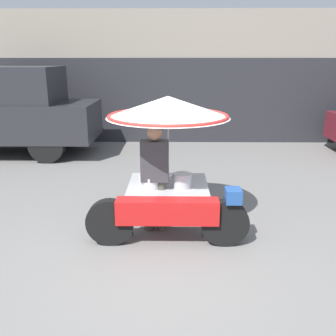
{
  "coord_description": "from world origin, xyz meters",
  "views": [
    {
      "loc": [
        0.14,
        -3.93,
        2.38
      ],
      "look_at": [
        0.07,
        1.17,
        0.87
      ],
      "focal_mm": 40.0,
      "sensor_mm": 36.0,
      "label": 1
    }
  ],
  "objects": [
    {
      "name": "vendor_motorcycle_cart",
      "position": [
        0.07,
        1.12,
        1.4
      ],
      "size": [
        2.13,
        1.71,
        1.88
      ],
      "color": "black",
      "rests_on": "ground"
    },
    {
      "name": "ground_plane",
      "position": [
        0.0,
        0.0,
        0.0
      ],
      "size": [
        36.0,
        36.0,
        0.0
      ],
      "primitive_type": "plane",
      "color": "slate"
    },
    {
      "name": "shopfront_building",
      "position": [
        0.0,
        7.86,
        1.81
      ],
      "size": [
        28.0,
        2.06,
        3.65
      ],
      "color": "gray",
      "rests_on": "ground"
    },
    {
      "name": "vendor_person",
      "position": [
        -0.11,
        1.0,
        0.84
      ],
      "size": [
        0.38,
        0.22,
        1.51
      ],
      "color": "#4C473D",
      "rests_on": "ground"
    }
  ]
}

